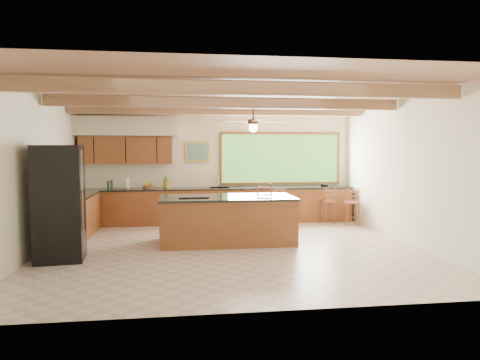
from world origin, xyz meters
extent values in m
plane|color=beige|center=(0.00, 0.00, 0.00)|extent=(7.20, 7.20, 0.00)
cube|color=silver|center=(0.00, 3.25, 1.50)|extent=(7.20, 0.04, 3.00)
cube|color=silver|center=(0.00, -3.25, 1.50)|extent=(7.20, 0.04, 3.00)
cube|color=silver|center=(-3.60, 0.00, 1.50)|extent=(0.04, 6.50, 3.00)
cube|color=silver|center=(3.60, 0.00, 1.50)|extent=(0.04, 6.50, 3.00)
cube|color=#8F6447|center=(0.00, 0.00, 3.00)|extent=(7.20, 6.50, 0.04)
cube|color=#A17750|center=(0.00, -1.60, 2.86)|extent=(7.10, 0.15, 0.22)
cube|color=#A17750|center=(0.00, 0.50, 2.86)|extent=(7.10, 0.15, 0.22)
cube|color=#A17750|center=(0.00, 2.30, 2.86)|extent=(7.10, 0.15, 0.22)
cube|color=brown|center=(-2.35, 3.06, 1.90)|extent=(2.30, 0.35, 0.70)
cube|color=beige|center=(-2.35, 2.99, 2.50)|extent=(2.60, 0.50, 0.48)
cylinder|color=#FFEABF|center=(-3.05, 2.99, 2.27)|extent=(0.10, 0.10, 0.01)
cylinder|color=#FFEABF|center=(-1.65, 2.99, 2.27)|extent=(0.10, 0.10, 0.01)
cube|color=#64A239|center=(1.70, 3.22, 1.67)|extent=(3.20, 0.04, 1.30)
cube|color=gold|center=(-0.55, 3.22, 1.85)|extent=(0.64, 0.03, 0.54)
cube|color=#467E5D|center=(-0.55, 3.20, 1.85)|extent=(0.54, 0.01, 0.44)
cube|color=brown|center=(0.00, 2.91, 0.44)|extent=(7.00, 0.65, 0.88)
cube|color=black|center=(0.00, 2.91, 0.90)|extent=(7.04, 0.69, 0.04)
cube|color=brown|center=(-3.26, 1.35, 0.44)|extent=(0.65, 2.35, 0.88)
cube|color=black|center=(-3.26, 1.35, 0.90)|extent=(0.69, 2.39, 0.04)
cube|color=black|center=(0.70, 2.58, 0.42)|extent=(0.60, 0.02, 0.78)
cube|color=silver|center=(0.00, 2.91, 0.91)|extent=(0.50, 0.38, 0.03)
cylinder|color=silver|center=(0.00, 3.11, 1.07)|extent=(0.03, 0.03, 0.30)
cylinder|color=silver|center=(0.00, 3.01, 1.20)|extent=(0.03, 0.20, 0.03)
cylinder|color=silver|center=(-2.35, 2.95, 1.06)|extent=(0.11, 0.11, 0.28)
cylinder|color=#1B4521|center=(-2.82, 3.06, 1.02)|extent=(0.05, 0.05, 0.19)
cylinder|color=#1B4521|center=(-2.72, 2.93, 1.03)|extent=(0.06, 0.06, 0.22)
cube|color=black|center=(2.83, 2.87, 0.96)|extent=(0.23, 0.21, 0.08)
cube|color=brown|center=(-0.03, 0.56, 0.46)|extent=(2.70, 1.25, 0.91)
cube|color=black|center=(-0.03, 0.56, 0.93)|extent=(2.74, 1.29, 0.04)
cube|color=black|center=(-0.72, 0.56, 0.96)|extent=(0.60, 0.48, 0.02)
cylinder|color=silver|center=(0.70, 0.26, 0.96)|extent=(0.33, 0.33, 0.02)
cube|color=black|center=(-3.05, -0.46, 1.00)|extent=(0.85, 0.83, 2.00)
cube|color=silver|center=(-2.66, -0.46, 1.00)|extent=(0.03, 0.06, 1.84)
cube|color=brown|center=(1.51, 2.42, 0.60)|extent=(0.43, 0.43, 0.04)
cylinder|color=brown|center=(1.37, 2.28, 0.29)|extent=(0.03, 0.03, 0.59)
cylinder|color=brown|center=(1.65, 2.28, 0.29)|extent=(0.03, 0.03, 0.59)
cylinder|color=brown|center=(1.37, 2.56, 0.29)|extent=(0.03, 0.03, 0.59)
cylinder|color=brown|center=(1.65, 2.56, 0.29)|extent=(0.03, 0.03, 0.59)
cube|color=brown|center=(0.95, 1.60, 0.69)|extent=(0.49, 0.49, 0.04)
cylinder|color=brown|center=(0.79, 1.44, 0.33)|extent=(0.04, 0.04, 0.67)
cylinder|color=brown|center=(1.11, 1.44, 0.33)|extent=(0.04, 0.04, 0.67)
cylinder|color=brown|center=(0.79, 1.76, 0.33)|extent=(0.04, 0.04, 0.67)
cylinder|color=brown|center=(1.11, 1.76, 0.33)|extent=(0.04, 0.04, 0.67)
cube|color=brown|center=(2.79, 2.45, 0.57)|extent=(0.37, 0.37, 0.04)
cylinder|color=brown|center=(2.65, 2.32, 0.28)|extent=(0.03, 0.03, 0.55)
cylinder|color=brown|center=(2.92, 2.32, 0.28)|extent=(0.03, 0.03, 0.55)
cylinder|color=brown|center=(2.65, 2.58, 0.28)|extent=(0.03, 0.03, 0.55)
cylinder|color=brown|center=(2.92, 2.58, 0.28)|extent=(0.03, 0.03, 0.55)
cube|color=brown|center=(3.30, 2.11, 0.58)|extent=(0.39, 0.39, 0.04)
cylinder|color=brown|center=(3.16, 1.98, 0.28)|extent=(0.03, 0.03, 0.56)
cylinder|color=brown|center=(3.44, 1.98, 0.28)|extent=(0.03, 0.03, 0.56)
cylinder|color=brown|center=(3.16, 2.25, 0.28)|extent=(0.03, 0.03, 0.56)
cylinder|color=brown|center=(3.44, 2.25, 0.28)|extent=(0.03, 0.03, 0.56)
camera|label=1|loc=(-0.93, -8.13, 1.95)|focal=32.00mm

